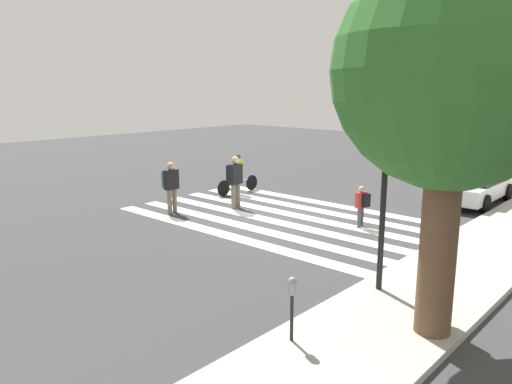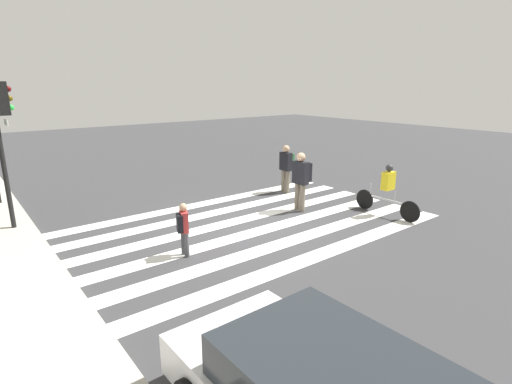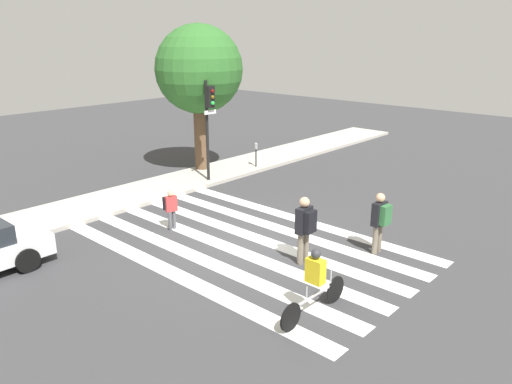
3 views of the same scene
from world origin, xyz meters
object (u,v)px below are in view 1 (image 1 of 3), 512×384
(traffic_light, at_px, (380,154))
(pedestrian_child_with_backpack, at_px, (171,183))
(pedestrian_adult_yellow_jacket, at_px, (362,203))
(pedestrian_adult_blue_shirt, at_px, (235,178))
(parking_meter, at_px, (292,295))
(street_tree, at_px, (452,74))
(cyclist_near_curb, at_px, (238,172))
(car_parked_dark_suv, at_px, (472,185))

(traffic_light, relative_size, pedestrian_child_with_backpack, 2.37)
(pedestrian_adult_yellow_jacket, height_order, pedestrian_adult_blue_shirt, pedestrian_adult_blue_shirt)
(parking_meter, xyz_separation_m, street_tree, (-1.85, 1.58, 3.49))
(cyclist_near_curb, bearing_deg, pedestrian_adult_yellow_jacket, 80.91)
(pedestrian_adult_yellow_jacket, bearing_deg, car_parked_dark_suv, 6.85)
(parking_meter, xyz_separation_m, pedestrian_adult_yellow_jacket, (-7.17, -2.89, -0.18))
(pedestrian_adult_blue_shirt, bearing_deg, pedestrian_child_with_backpack, -33.66)
(parking_meter, relative_size, car_parked_dark_suv, 0.29)
(traffic_light, height_order, pedestrian_adult_blue_shirt, traffic_light)
(cyclist_near_curb, bearing_deg, pedestrian_adult_blue_shirt, 42.50)
(traffic_light, bearing_deg, street_tree, 58.30)
(parking_meter, relative_size, cyclist_near_curb, 0.55)
(street_tree, xyz_separation_m, pedestrian_adult_yellow_jacket, (-5.31, -4.48, -3.66))
(pedestrian_adult_yellow_jacket, height_order, car_parked_dark_suv, car_parked_dark_suv)
(pedestrian_adult_yellow_jacket, distance_m, cyclist_near_curb, 6.43)
(street_tree, bearing_deg, pedestrian_child_with_backpack, -103.92)
(traffic_light, xyz_separation_m, pedestrian_adult_yellow_jacket, (-4.26, -2.77, -2.17))
(pedestrian_adult_yellow_jacket, xyz_separation_m, cyclist_near_curb, (-1.10, -6.33, 0.11))
(traffic_light, distance_m, pedestrian_child_with_backpack, 8.83)
(street_tree, relative_size, cyclist_near_curb, 2.82)
(parking_meter, bearing_deg, traffic_light, -177.60)
(pedestrian_adult_yellow_jacket, xyz_separation_m, car_parked_dark_suv, (-5.69, 1.31, -0.07))
(parking_meter, height_order, pedestrian_child_with_backpack, pedestrian_child_with_backpack)
(pedestrian_adult_blue_shirt, height_order, cyclist_near_curb, pedestrian_adult_blue_shirt)
(street_tree, bearing_deg, traffic_light, -121.70)
(car_parked_dark_suv, bearing_deg, street_tree, 15.39)
(street_tree, height_order, car_parked_dark_suv, street_tree)
(pedestrian_child_with_backpack, relative_size, car_parked_dark_suv, 0.41)
(traffic_light, relative_size, car_parked_dark_suv, 0.98)
(parking_meter, relative_size, pedestrian_child_with_backpack, 0.71)
(traffic_light, relative_size, pedestrian_adult_blue_shirt, 2.23)
(pedestrian_child_with_backpack, bearing_deg, parking_meter, 65.63)
(street_tree, height_order, pedestrian_child_with_backpack, street_tree)
(parking_meter, relative_size, pedestrian_adult_yellow_jacket, 0.96)
(traffic_light, relative_size, cyclist_near_curb, 1.85)
(street_tree, distance_m, pedestrian_adult_blue_shirt, 10.64)
(traffic_light, distance_m, cyclist_near_curb, 10.77)
(pedestrian_adult_blue_shirt, height_order, car_parked_dark_suv, pedestrian_adult_blue_shirt)
(pedestrian_child_with_backpack, distance_m, cyclist_near_curb, 3.94)
(parking_meter, bearing_deg, car_parked_dark_suv, -172.99)
(pedestrian_child_with_backpack, bearing_deg, street_tree, 78.66)
(pedestrian_adult_blue_shirt, distance_m, cyclist_near_curb, 2.62)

